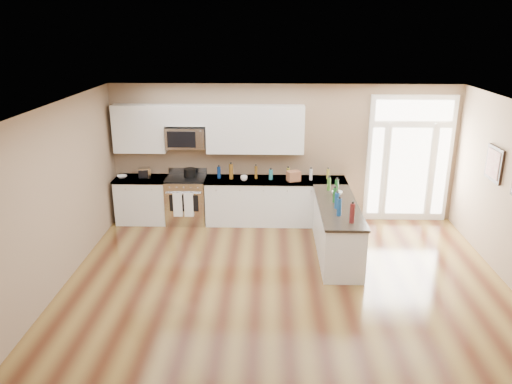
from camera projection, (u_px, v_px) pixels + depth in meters
ground at (288, 324)px, 6.85m from camera, size 8.00×8.00×0.00m
room_shell at (290, 207)px, 6.31m from camera, size 8.00×8.00×8.00m
back_cabinet_left at (144, 201)px, 10.29m from camera, size 1.10×0.66×0.94m
back_cabinet_right at (275, 202)px, 10.21m from camera, size 2.85×0.66×0.94m
peninsula_cabinet at (337, 231)px, 8.81m from camera, size 0.69×2.32×0.94m
upper_cabinet_left at (140, 129)px, 9.95m from camera, size 1.04×0.33×0.95m
upper_cabinet_right at (255, 129)px, 9.89m from camera, size 1.94×0.33×0.95m
upper_cabinet_short at (185, 115)px, 9.84m from camera, size 0.82×0.33×0.40m
microwave at (186, 137)px, 9.94m from camera, size 0.78×0.41×0.42m
entry_door at (409, 159)px, 10.11m from camera, size 1.70×0.10×2.60m
wall_art_near at (494, 164)px, 8.29m from camera, size 0.05×0.58×0.58m
kitchen_range at (187, 200)px, 10.25m from camera, size 0.80×0.70×1.08m
stockpot at (190, 172)px, 10.13m from camera, size 0.25×0.25×0.19m
toaster_oven at (145, 173)px, 10.12m from camera, size 0.28×0.25×0.21m
cardboard_box at (294, 176)px, 9.91m from camera, size 0.29×0.26×0.20m
bowl_left at (122, 177)px, 10.13m from camera, size 0.26×0.26×0.05m
bowl_peninsula at (337, 193)px, 9.13m from camera, size 0.23×0.23×0.06m
cup_counter at (244, 178)px, 9.93m from camera, size 0.15×0.15×0.11m
counter_bottles at (301, 186)px, 9.18m from camera, size 2.41×2.41×0.32m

